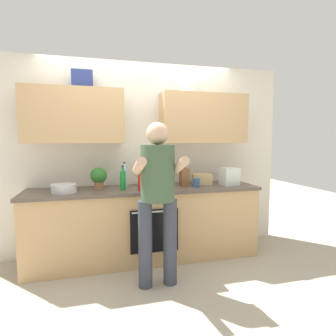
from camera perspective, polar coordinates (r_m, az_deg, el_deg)
The scene contains 16 objects.
ground_plane at distance 3.71m, azimuth -4.51°, elevation -17.91°, with size 12.00×12.00×0.00m, color #B2A893.
back_wall_unit at distance 3.67m, azimuth -5.50°, elevation 5.81°, with size 4.00×0.38×2.50m.
counter at distance 3.55m, azimuth -4.56°, elevation -11.23°, with size 2.84×0.67×0.90m.
person_standing at distance 2.78m, azimuth -2.12°, elevation -4.68°, with size 0.49×0.45×1.66m.
bottle_soda at distance 3.33m, azimuth -9.24°, elevation -2.46°, with size 0.07×0.07×0.29m.
bottle_wine at distance 3.60m, azimuth -0.11°, elevation -2.22°, with size 0.06×0.06×0.22m.
bottle_hotsauce at distance 3.27m, azimuth -5.64°, elevation -2.81°, with size 0.06×0.06×0.26m.
bottle_juice at distance 3.32m, azimuth -2.94°, elevation -2.86°, with size 0.08×0.08×0.24m.
bottle_water at distance 3.50m, azimuth -8.90°, elevation -1.73°, with size 0.07×0.07×0.32m.
cup_tea at distance 3.51m, azimuth 5.83°, elevation -3.02°, with size 0.09×0.09×0.11m, color #33598C.
mixing_bowl at distance 3.34m, azimuth -20.55°, elevation -3.92°, with size 0.28×0.28×0.10m, color silver.
knife_block at distance 3.57m, azimuth 3.37°, elevation -1.89°, with size 0.10×0.14×0.29m.
potted_herb at distance 3.42m, azimuth -14.01°, elevation -1.77°, with size 0.19×0.19×0.26m.
grocery_bag_produce at distance 3.72m, azimuth 12.47°, elevation -1.71°, with size 0.21×0.19×0.23m, color silver.
grocery_bag_bread at distance 3.75m, azimuth 6.97°, elevation -2.23°, with size 0.25×0.19×0.14m, color tan.
grocery_bag_rice at distance 3.54m, azimuth -3.47°, elevation -2.60°, with size 0.24×0.15×0.15m, color beige.
Camera 1 is at (-0.60, -3.35, 1.48)m, focal length 29.74 mm.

